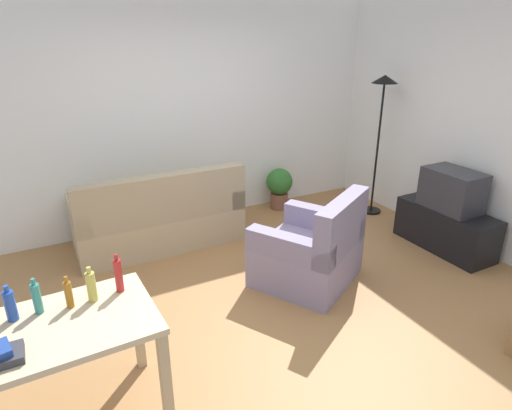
# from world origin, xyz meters

# --- Properties ---
(ground_plane) EXTENTS (5.20, 4.40, 0.02)m
(ground_plane) POSITION_xyz_m (0.00, 0.00, -0.01)
(ground_plane) COLOR #9E7042
(wall_rear) EXTENTS (5.20, 0.10, 2.70)m
(wall_rear) POSITION_xyz_m (0.00, 2.20, 1.35)
(wall_rear) COLOR white
(wall_rear) RESTS_ON ground_plane
(wall_right) EXTENTS (0.10, 4.40, 2.70)m
(wall_right) POSITION_xyz_m (2.60, 0.00, 1.35)
(wall_right) COLOR silver
(wall_right) RESTS_ON ground_plane
(couch) EXTENTS (1.83, 0.84, 0.92)m
(couch) POSITION_xyz_m (-0.57, 1.59, 0.31)
(couch) COLOR tan
(couch) RESTS_ON ground_plane
(tv_stand) EXTENTS (0.44, 1.10, 0.48)m
(tv_stand) POSITION_xyz_m (2.25, 0.00, 0.24)
(tv_stand) COLOR black
(tv_stand) RESTS_ON ground_plane
(tv) EXTENTS (0.41, 0.60, 0.44)m
(tv) POSITION_xyz_m (2.25, 0.00, 0.70)
(tv) COLOR #2D2D33
(tv) RESTS_ON tv_stand
(torchiere_lamp) EXTENTS (0.32, 0.32, 1.81)m
(torchiere_lamp) POSITION_xyz_m (2.25, 1.20, 1.41)
(torchiere_lamp) COLOR black
(torchiere_lamp) RESTS_ON ground_plane
(desk) EXTENTS (1.23, 0.74, 0.76)m
(desk) POSITION_xyz_m (-1.81, -0.60, 0.65)
(desk) COLOR #C6B28E
(desk) RESTS_ON ground_plane
(potted_plant) EXTENTS (0.36, 0.36, 0.57)m
(potted_plant) POSITION_xyz_m (1.20, 1.90, 0.33)
(potted_plant) COLOR brown
(potted_plant) RESTS_ON ground_plane
(armchair) EXTENTS (1.20, 1.18, 0.92)m
(armchair) POSITION_xyz_m (0.51, 0.12, 0.32)
(armchair) COLOR gray
(armchair) RESTS_ON ground_plane
(bottle_blue) EXTENTS (0.06, 0.06, 0.23)m
(bottle_blue) POSITION_xyz_m (-1.97, -0.43, 0.86)
(bottle_blue) COLOR #2347A3
(bottle_blue) RESTS_ON desk
(bottle_tall) EXTENTS (0.05, 0.05, 0.23)m
(bottle_tall) POSITION_xyz_m (-1.83, -0.42, 0.86)
(bottle_tall) COLOR teal
(bottle_tall) RESTS_ON desk
(bottle_amber) EXTENTS (0.05, 0.05, 0.21)m
(bottle_amber) POSITION_xyz_m (-1.66, -0.45, 0.85)
(bottle_amber) COLOR #9E6019
(bottle_amber) RESTS_ON desk
(bottle_squat) EXTENTS (0.06, 0.06, 0.23)m
(bottle_squat) POSITION_xyz_m (-1.53, -0.44, 0.86)
(bottle_squat) COLOR #BCB24C
(bottle_squat) RESTS_ON desk
(bottle_red) EXTENTS (0.05, 0.05, 0.26)m
(bottle_red) POSITION_xyz_m (-1.36, -0.42, 0.88)
(bottle_red) COLOR #AD2323
(bottle_red) RESTS_ON desk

